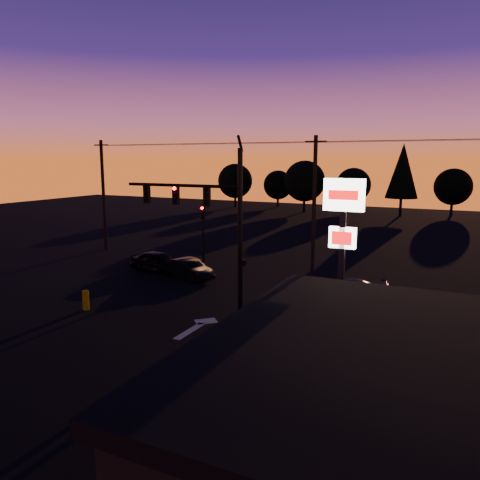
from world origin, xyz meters
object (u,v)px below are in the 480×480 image
(secondary_signal, at_px, (203,228))
(pylon_sign, at_px, (343,229))
(car_right, at_px, (341,292))
(car_left, at_px, (158,262))
(traffic_signal_mast, at_px, (211,212))
(car_mid, at_px, (189,269))
(suv_parked, at_px, (367,391))
(bollard, at_px, (86,300))

(secondary_signal, distance_m, pylon_sign, 15.75)
(car_right, bearing_deg, car_left, -107.42)
(traffic_signal_mast, relative_size, pylon_sign, 1.26)
(pylon_sign, height_order, car_mid, pylon_sign)
(secondary_signal, height_order, suv_parked, secondary_signal)
(traffic_signal_mast, relative_size, suv_parked, 1.69)
(traffic_signal_mast, xyz_separation_m, car_right, (5.60, 3.72, -4.26))
(pylon_sign, height_order, car_right, pylon_sign)
(pylon_sign, bearing_deg, suv_parked, -64.61)
(suv_parked, bearing_deg, bollard, 141.39)
(bollard, distance_m, suv_parked, 15.09)
(secondary_signal, height_order, bollard, secondary_signal)
(bollard, xyz_separation_m, car_right, (11.29, 6.49, 0.19))
(car_left, bearing_deg, car_mid, -95.68)
(secondary_signal, height_order, car_mid, secondary_signal)
(traffic_signal_mast, height_order, car_right, traffic_signal_mast)
(car_mid, bearing_deg, traffic_signal_mast, -117.28)
(car_left, relative_size, car_right, 0.86)
(car_mid, bearing_deg, bollard, -169.44)
(secondary_signal, relative_size, suv_parked, 0.86)
(secondary_signal, distance_m, car_right, 11.37)
(traffic_signal_mast, bearing_deg, suv_parked, -35.55)
(bollard, relative_size, car_left, 0.24)
(traffic_signal_mast, distance_m, car_mid, 7.81)
(traffic_signal_mast, distance_m, car_right, 7.95)
(secondary_signal, height_order, pylon_sign, pylon_sign)
(pylon_sign, xyz_separation_m, car_left, (-14.32, 7.91, -4.22))
(secondary_signal, xyz_separation_m, car_right, (10.50, -3.77, -2.18))
(traffic_signal_mast, bearing_deg, car_mid, 132.41)
(pylon_sign, distance_m, car_left, 16.89)
(secondary_signal, bearing_deg, bollard, -94.43)
(car_mid, distance_m, car_right, 10.05)
(bollard, xyz_separation_m, car_left, (-1.52, 8.18, 0.20))
(car_mid, xyz_separation_m, suv_parked, (13.35, -11.21, 0.08))
(secondary_signal, relative_size, car_mid, 1.15)
(traffic_signal_mast, height_order, car_mid, traffic_signal_mast)
(secondary_signal, xyz_separation_m, suv_parked, (13.85, -13.89, -2.16))
(traffic_signal_mast, height_order, secondary_signal, traffic_signal_mast)
(secondary_signal, bearing_deg, suv_parked, -45.08)
(traffic_signal_mast, xyz_separation_m, bollard, (-5.70, -2.77, -4.44))
(car_right, bearing_deg, suv_parked, 8.45)
(pylon_sign, distance_m, car_mid, 14.28)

